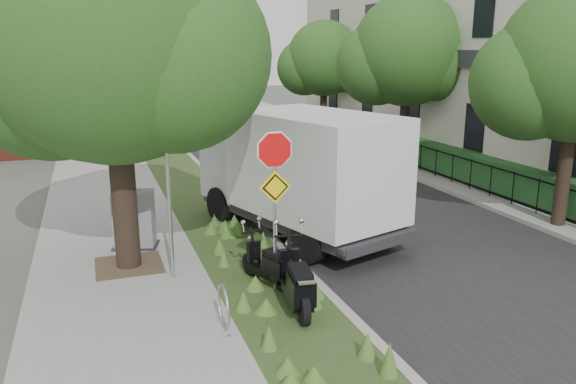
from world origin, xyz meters
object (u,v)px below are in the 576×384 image
scooter_near (271,269)px  utility_cabinet (134,220)px  sign_assembly (275,179)px  scooter_far (298,289)px  box_truck (300,168)px

scooter_near → utility_cabinet: 3.99m
scooter_near → utility_cabinet: bearing=125.9°
sign_assembly → scooter_far: 2.08m
sign_assembly → scooter_far: size_ratio=1.70×
sign_assembly → scooter_near: 1.85m
box_truck → utility_cabinet: size_ratio=4.76×
scooter_near → box_truck: (1.74, 3.02, 1.29)m
sign_assembly → box_truck: size_ratio=0.50×
sign_assembly → scooter_far: sign_assembly is taller
sign_assembly → scooter_far: (0.06, -1.09, -1.77)m
sign_assembly → utility_cabinet: size_ratio=2.39×
scooter_near → utility_cabinet: size_ratio=1.12×
sign_assembly → utility_cabinet: 4.41m
sign_assembly → scooter_near: bearing=98.8°
scooter_near → utility_cabinet: (-2.33, 3.22, 0.28)m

